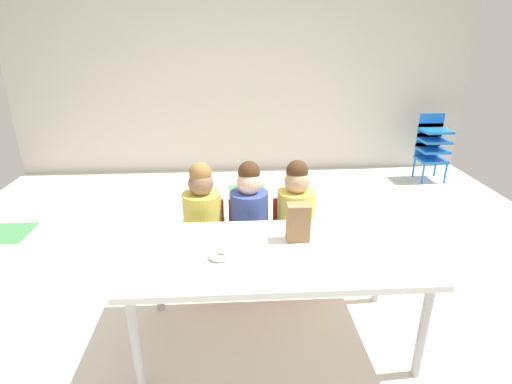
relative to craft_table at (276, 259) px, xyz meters
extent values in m
cube|color=silver|center=(-0.07, 0.60, -0.56)|extent=(5.72, 5.31, 0.02)
cube|color=#478C51|center=(-0.07, 2.40, -0.55)|extent=(0.43, 0.43, 0.00)
cube|color=#478C51|center=(-0.52, 1.50, -0.55)|extent=(0.43, 0.43, 0.00)
cube|color=silver|center=(-0.97, 2.40, -0.55)|extent=(0.43, 0.43, 0.00)
cube|color=#478C51|center=(-2.32, 1.50, -0.55)|extent=(0.43, 0.43, 0.00)
cube|color=beige|center=(-0.07, 3.26, 0.75)|extent=(5.72, 0.10, 2.61)
cube|color=white|center=(0.00, 0.00, 0.03)|extent=(1.61, 0.76, 0.04)
cylinder|color=#B2B2B7|center=(-0.73, -0.32, -0.27)|extent=(0.05, 0.05, 0.57)
cylinder|color=#B2B2B7|center=(0.73, -0.32, -0.27)|extent=(0.05, 0.05, 0.57)
cylinder|color=#B2B2B7|center=(-0.73, 0.32, -0.27)|extent=(0.05, 0.05, 0.57)
cylinder|color=#B2B2B7|center=(0.73, 0.32, -0.27)|extent=(0.05, 0.05, 0.57)
cube|color=red|center=(-0.44, 0.60, -0.25)|extent=(0.32, 0.30, 0.03)
cube|color=red|center=(-0.44, 0.75, -0.10)|extent=(0.29, 0.02, 0.30)
cylinder|color=#D8C64C|center=(-0.44, 0.60, -0.03)|extent=(0.34, 0.34, 0.38)
sphere|color=#8C664C|center=(-0.44, 0.60, 0.23)|extent=(0.17, 0.17, 0.17)
sphere|color=olive|center=(-0.44, 0.61, 0.30)|extent=(0.15, 0.15, 0.15)
cylinder|color=red|center=(-0.58, 0.47, -0.40)|extent=(0.02, 0.02, 0.28)
cylinder|color=red|center=(-0.30, 0.47, -0.40)|extent=(0.02, 0.02, 0.28)
cylinder|color=red|center=(-0.58, 0.73, -0.40)|extent=(0.02, 0.02, 0.28)
cylinder|color=red|center=(-0.30, 0.73, -0.40)|extent=(0.02, 0.02, 0.28)
cube|color=red|center=(-0.12, 0.60, -0.25)|extent=(0.32, 0.30, 0.03)
cube|color=red|center=(-0.12, 0.75, -0.10)|extent=(0.29, 0.02, 0.30)
cylinder|color=#384C99|center=(-0.12, 0.60, -0.03)|extent=(0.34, 0.34, 0.38)
sphere|color=beige|center=(-0.12, 0.60, 0.23)|extent=(0.17, 0.17, 0.17)
sphere|color=#472D19|center=(-0.12, 0.61, 0.30)|extent=(0.15, 0.15, 0.15)
cylinder|color=red|center=(-0.26, 0.47, -0.40)|extent=(0.02, 0.02, 0.28)
cylinder|color=red|center=(0.02, 0.47, -0.40)|extent=(0.02, 0.02, 0.28)
cylinder|color=red|center=(-0.26, 0.73, -0.40)|extent=(0.02, 0.02, 0.28)
cylinder|color=red|center=(0.02, 0.73, -0.40)|extent=(0.02, 0.02, 0.28)
cube|color=red|center=(0.20, 0.60, -0.25)|extent=(0.32, 0.30, 0.03)
cube|color=red|center=(0.20, 0.75, -0.10)|extent=(0.29, 0.02, 0.30)
cylinder|color=#D8C64C|center=(0.20, 0.60, -0.03)|extent=(0.31, 0.31, 0.38)
sphere|color=tan|center=(0.20, 0.60, 0.23)|extent=(0.17, 0.17, 0.17)
sphere|color=#472D19|center=(0.20, 0.61, 0.30)|extent=(0.15, 0.15, 0.15)
cylinder|color=red|center=(0.06, 0.47, -0.40)|extent=(0.02, 0.02, 0.28)
cylinder|color=red|center=(0.34, 0.47, -0.40)|extent=(0.02, 0.02, 0.28)
cylinder|color=red|center=(0.06, 0.73, -0.40)|extent=(0.02, 0.02, 0.28)
cylinder|color=red|center=(0.34, 0.73, -0.40)|extent=(0.02, 0.02, 0.28)
cube|color=blue|center=(2.20, 2.66, -0.29)|extent=(0.32, 0.30, 0.03)
cube|color=blue|center=(2.20, 2.80, -0.20)|extent=(0.30, 0.02, 0.18)
cube|color=blue|center=(2.20, 2.66, -0.17)|extent=(0.32, 0.30, 0.03)
cube|color=blue|center=(2.20, 2.80, -0.08)|extent=(0.30, 0.02, 0.18)
cube|color=blue|center=(2.20, 2.66, -0.05)|extent=(0.32, 0.30, 0.03)
cube|color=blue|center=(2.20, 2.80, 0.04)|extent=(0.30, 0.02, 0.18)
cube|color=blue|center=(2.20, 2.66, 0.07)|extent=(0.32, 0.30, 0.03)
cube|color=blue|center=(2.20, 2.80, 0.16)|extent=(0.30, 0.02, 0.18)
cylinder|color=blue|center=(2.06, 2.53, -0.42)|extent=(0.02, 0.02, 0.26)
cylinder|color=blue|center=(2.34, 2.53, -0.42)|extent=(0.02, 0.02, 0.26)
cylinder|color=blue|center=(2.06, 2.79, -0.42)|extent=(0.02, 0.02, 0.26)
cylinder|color=blue|center=(2.34, 2.79, -0.42)|extent=(0.02, 0.02, 0.26)
cube|color=#9E754C|center=(0.13, 0.12, 0.16)|extent=(0.13, 0.09, 0.22)
cylinder|color=white|center=(-0.31, -0.07, 0.06)|extent=(0.18, 0.18, 0.01)
torus|color=white|center=(-0.31, -0.07, 0.08)|extent=(0.12, 0.12, 0.03)
camera|label=1|loc=(-0.23, -1.92, 1.17)|focal=28.34mm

